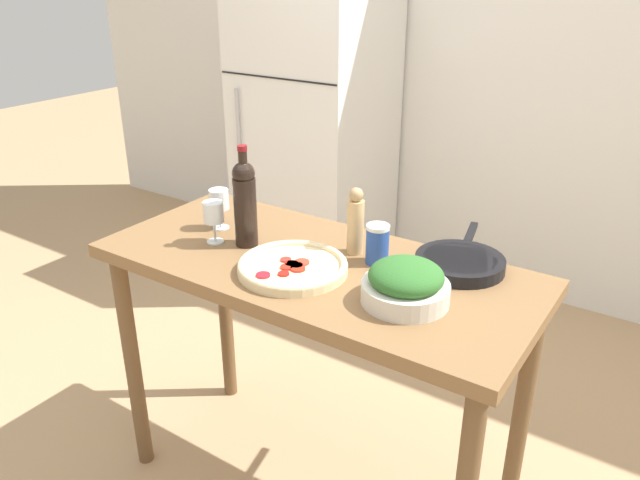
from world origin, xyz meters
TOP-DOWN VIEW (x-y plane):
  - wall_back at (0.00, 1.92)m, footprint 6.40×0.08m
  - refrigerator at (-1.03, 1.52)m, footprint 0.75×0.73m
  - prep_counter at (0.00, 0.00)m, footprint 1.37×0.61m
  - wine_bottle at (-0.25, -0.02)m, footprint 0.07×0.07m
  - wine_glass_near at (-0.35, -0.06)m, footprint 0.07×0.07m
  - wine_glass_far at (-0.42, 0.04)m, footprint 0.07×0.07m
  - pepper_mill at (0.07, 0.12)m, footprint 0.05×0.05m
  - salad_bowl at (0.34, -0.07)m, footprint 0.24×0.24m
  - homemade_pizza at (-0.01, -0.09)m, footprint 0.33×0.33m
  - salt_canister at (0.16, 0.10)m, footprint 0.07×0.07m
  - cast_iron_skillet at (0.39, 0.20)m, footprint 0.27×0.42m

SIDE VIEW (x-z plane):
  - prep_counter at x=0.00m, z-range 0.33..1.26m
  - refrigerator at x=-1.03m, z-range 0.00..1.69m
  - homemade_pizza at x=-0.01m, z-range 0.92..0.96m
  - cast_iron_skillet at x=0.39m, z-range 0.92..0.96m
  - salad_bowl at x=0.34m, z-range 0.92..1.04m
  - salt_canister at x=0.16m, z-range 0.92..1.05m
  - wine_glass_far at x=-0.42m, z-range 0.95..1.09m
  - wine_glass_near at x=-0.35m, z-range 0.95..1.09m
  - pepper_mill at x=0.07m, z-range 0.92..1.14m
  - wine_bottle at x=-0.25m, z-range 0.91..1.24m
  - wall_back at x=0.00m, z-range 0.00..2.60m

